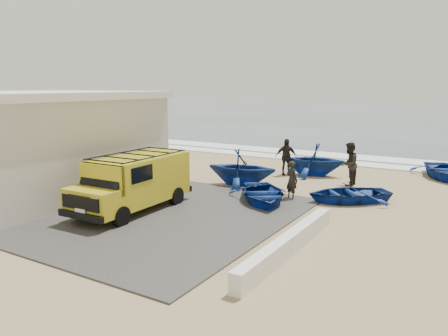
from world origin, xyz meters
The scene contains 16 objects.
ground centered at (0.00, 0.00, 0.00)m, with size 160.00×160.00×0.00m, color #A1875D.
slab centered at (-2.00, -2.00, 0.03)m, with size 12.00×10.00×0.05m, color #423F3C.
ocean centered at (0.00, 56.00, 0.00)m, with size 180.00×88.00×0.01m, color #385166.
surf_line centered at (0.00, 12.00, 0.03)m, with size 180.00×1.60×0.06m, color white.
surf_wash centered at (0.00, 14.50, 0.02)m, with size 180.00×2.20×0.04m, color white.
building centered at (-7.50, -2.00, 2.16)m, with size 8.40×9.40×4.30m.
parapet centered at (5.00, -3.00, 0.28)m, with size 0.35×6.00×0.55m, color silver.
van centered at (-1.53, -2.03, 1.13)m, with size 2.09×4.93×2.09m.
boat_near_left centered at (1.99, 1.42, 0.36)m, with size 2.46×3.45×0.71m, color navy.
boat_near_right centered at (4.86, 3.29, 0.34)m, with size 2.35×3.29×0.68m, color navy.
boat_mid_left centered at (-0.19, 3.67, 0.85)m, with size 2.77×3.21×1.69m, color navy.
boat_far_left centered at (1.85, 7.59, 0.83)m, with size 2.73×3.17×1.67m, color navy.
boat_far_right centered at (7.76, 10.27, 0.40)m, with size 2.77×3.88×0.80m, color navy.
fisherman_front centered at (2.76, 2.56, 0.79)m, with size 0.58×0.38×1.58m, color black.
fisherman_middle centered at (4.06, 6.20, 1.01)m, with size 0.98×0.76×2.01m, color black.
fisherman_back centered at (0.60, 6.98, 0.94)m, with size 1.10×0.46×1.88m, color black.
Camera 1 is at (9.37, -13.66, 4.54)m, focal length 35.00 mm.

